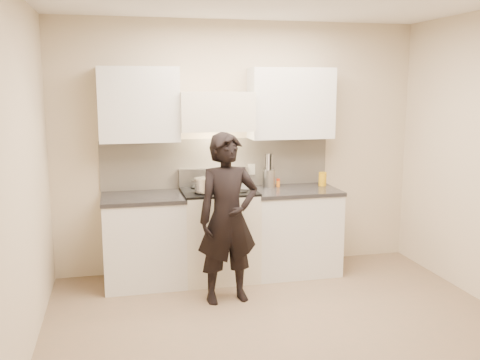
% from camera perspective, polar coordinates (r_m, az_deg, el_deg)
% --- Properties ---
extents(ground_plane, '(4.00, 4.00, 0.00)m').
position_cam_1_polar(ground_plane, '(4.61, 5.08, -15.90)').
color(ground_plane, '#7C6148').
extents(room_shell, '(4.04, 3.54, 2.70)m').
position_cam_1_polar(room_shell, '(4.50, 3.22, 4.73)').
color(room_shell, '#BFB092').
rests_on(room_shell, ground).
extents(stove, '(0.76, 0.65, 0.96)m').
position_cam_1_polar(stove, '(5.67, -2.27, -5.72)').
color(stove, beige).
rests_on(stove, ground).
extents(counter_right, '(0.92, 0.67, 0.92)m').
position_cam_1_polar(counter_right, '(5.88, 5.73, -5.33)').
color(counter_right, silver).
rests_on(counter_right, ground).
extents(counter_left, '(0.82, 0.67, 0.92)m').
position_cam_1_polar(counter_left, '(5.58, -10.21, -6.27)').
color(counter_left, silver).
rests_on(counter_left, ground).
extents(wok, '(0.36, 0.44, 0.29)m').
position_cam_1_polar(wok, '(5.70, -1.55, 0.35)').
color(wok, silver).
rests_on(wok, stove).
extents(stock_pot, '(0.30, 0.26, 0.14)m').
position_cam_1_polar(stock_pot, '(5.37, -3.72, -0.53)').
color(stock_pot, silver).
rests_on(stock_pot, stove).
extents(utensil_crock, '(0.14, 0.14, 0.36)m').
position_cam_1_polar(utensil_crock, '(5.82, 3.08, 0.32)').
color(utensil_crock, '#A0A0A0').
rests_on(utensil_crock, counter_right).
extents(spice_jar, '(0.04, 0.04, 0.09)m').
position_cam_1_polar(spice_jar, '(5.86, 4.09, -0.28)').
color(spice_jar, orange).
rests_on(spice_jar, counter_right).
extents(oil_glass, '(0.09, 0.09, 0.15)m').
position_cam_1_polar(oil_glass, '(5.98, 8.80, 0.12)').
color(oil_glass, '#CC9310').
rests_on(oil_glass, counter_right).
extents(person, '(0.62, 0.45, 1.60)m').
position_cam_1_polar(person, '(4.97, -1.30, -4.12)').
color(person, black).
rests_on(person, ground).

